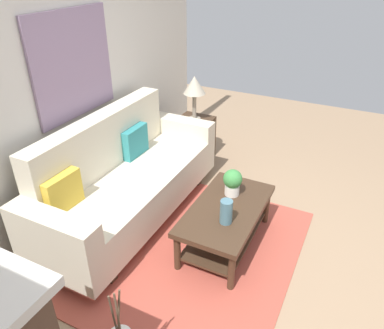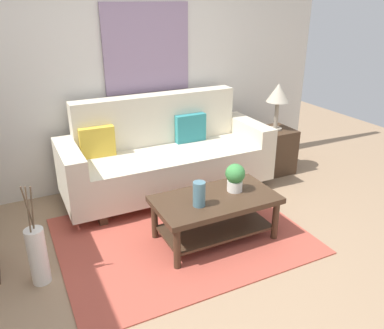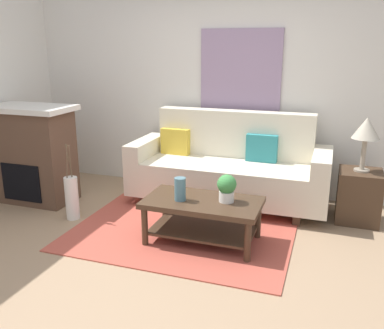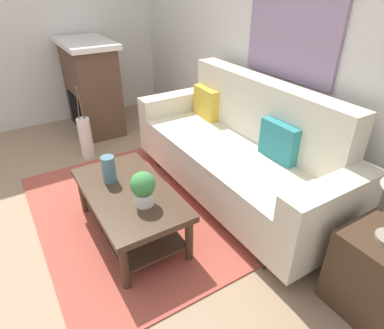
{
  "view_description": "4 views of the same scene",
  "coord_description": "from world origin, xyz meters",
  "px_view_note": "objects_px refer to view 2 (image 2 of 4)",
  "views": [
    {
      "loc": [
        -2.3,
        -0.59,
        2.43
      ],
      "look_at": [
        0.48,
        0.79,
        0.64
      ],
      "focal_mm": 34.43,
      "sensor_mm": 36.0,
      "label": 1
    },
    {
      "loc": [
        -1.29,
        -2.33,
        2.05
      ],
      "look_at": [
        0.24,
        0.75,
        0.59
      ],
      "focal_mm": 36.55,
      "sensor_mm": 36.0,
      "label": 2
    },
    {
      "loc": [
        1.35,
        -3.16,
        1.83
      ],
      "look_at": [
        0.04,
        0.66,
        0.67
      ],
      "focal_mm": 38.84,
      "sensor_mm": 36.0,
      "label": 3
    },
    {
      "loc": [
        2.3,
        -0.35,
        1.89
      ],
      "look_at": [
        0.49,
        0.77,
        0.64
      ],
      "focal_mm": 30.94,
      "sensor_mm": 36.0,
      "label": 4
    }
  ],
  "objects_px": {
    "throw_pillow_mustard": "(97,142)",
    "table_lamp": "(278,95)",
    "floor_vase": "(38,256)",
    "couch": "(166,156)",
    "side_table": "(273,150)",
    "coffee_table": "(215,209)",
    "tabletop_vase": "(199,194)",
    "throw_pillow_teal": "(190,128)",
    "framed_painting": "(147,49)",
    "potted_plant_tabletop": "(235,177)"
  },
  "relations": [
    {
      "from": "throw_pillow_teal",
      "to": "side_table",
      "type": "xyz_separation_m",
      "value": [
        1.09,
        -0.19,
        -0.4
      ]
    },
    {
      "from": "framed_painting",
      "to": "potted_plant_tabletop",
      "type": "bearing_deg",
      "value": -81.02
    },
    {
      "from": "potted_plant_tabletop",
      "to": "floor_vase",
      "type": "distance_m",
      "value": 1.76
    },
    {
      "from": "framed_painting",
      "to": "coffee_table",
      "type": "bearing_deg",
      "value": -89.29
    },
    {
      "from": "table_lamp",
      "to": "floor_vase",
      "type": "relative_size",
      "value": 1.2
    },
    {
      "from": "couch",
      "to": "table_lamp",
      "type": "xyz_separation_m",
      "value": [
        1.45,
        -0.06,
        0.56
      ]
    },
    {
      "from": "potted_plant_tabletop",
      "to": "floor_vase",
      "type": "relative_size",
      "value": 0.55
    },
    {
      "from": "floor_vase",
      "to": "potted_plant_tabletop",
      "type": "bearing_deg",
      "value": -1.34
    },
    {
      "from": "throw_pillow_mustard",
      "to": "coffee_table",
      "type": "bearing_deg",
      "value": -58.73
    },
    {
      "from": "throw_pillow_teal",
      "to": "side_table",
      "type": "distance_m",
      "value": 1.17
    },
    {
      "from": "side_table",
      "to": "table_lamp",
      "type": "distance_m",
      "value": 0.71
    },
    {
      "from": "throw_pillow_teal",
      "to": "table_lamp",
      "type": "xyz_separation_m",
      "value": [
        1.09,
        -0.19,
        0.31
      ]
    },
    {
      "from": "coffee_table",
      "to": "floor_vase",
      "type": "height_order",
      "value": "floor_vase"
    },
    {
      "from": "side_table",
      "to": "coffee_table",
      "type": "bearing_deg",
      "value": -144.21
    },
    {
      "from": "coffee_table",
      "to": "framed_painting",
      "type": "distance_m",
      "value": 1.98
    },
    {
      "from": "coffee_table",
      "to": "throw_pillow_mustard",
      "type": "bearing_deg",
      "value": 121.27
    },
    {
      "from": "throw_pillow_teal",
      "to": "coffee_table",
      "type": "relative_size",
      "value": 0.33
    },
    {
      "from": "couch",
      "to": "tabletop_vase",
      "type": "distance_m",
      "value": 1.18
    },
    {
      "from": "coffee_table",
      "to": "table_lamp",
      "type": "height_order",
      "value": "table_lamp"
    },
    {
      "from": "throw_pillow_mustard",
      "to": "framed_painting",
      "type": "bearing_deg",
      "value": 25.4
    },
    {
      "from": "tabletop_vase",
      "to": "side_table",
      "type": "distance_m",
      "value": 1.98
    },
    {
      "from": "couch",
      "to": "framed_painting",
      "type": "distance_m",
      "value": 1.21
    },
    {
      "from": "couch",
      "to": "side_table",
      "type": "relative_size",
      "value": 4.09
    },
    {
      "from": "table_lamp",
      "to": "tabletop_vase",
      "type": "bearing_deg",
      "value": -145.97
    },
    {
      "from": "floor_vase",
      "to": "throw_pillow_teal",
      "type": "bearing_deg",
      "value": 31.57
    },
    {
      "from": "throw_pillow_teal",
      "to": "floor_vase",
      "type": "bearing_deg",
      "value": -148.43
    },
    {
      "from": "table_lamp",
      "to": "throw_pillow_teal",
      "type": "bearing_deg",
      "value": 170.26
    },
    {
      "from": "throw_pillow_mustard",
      "to": "couch",
      "type": "bearing_deg",
      "value": -9.89
    },
    {
      "from": "potted_plant_tabletop",
      "to": "side_table",
      "type": "relative_size",
      "value": 0.47
    },
    {
      "from": "throw_pillow_mustard",
      "to": "table_lamp",
      "type": "distance_m",
      "value": 2.19
    },
    {
      "from": "throw_pillow_teal",
      "to": "tabletop_vase",
      "type": "height_order",
      "value": "throw_pillow_teal"
    },
    {
      "from": "coffee_table",
      "to": "floor_vase",
      "type": "relative_size",
      "value": 2.32
    },
    {
      "from": "throw_pillow_teal",
      "to": "tabletop_vase",
      "type": "bearing_deg",
      "value": -112.78
    },
    {
      "from": "throw_pillow_mustard",
      "to": "floor_vase",
      "type": "height_order",
      "value": "throw_pillow_mustard"
    },
    {
      "from": "couch",
      "to": "throw_pillow_teal",
      "type": "distance_m",
      "value": 0.45
    },
    {
      "from": "coffee_table",
      "to": "side_table",
      "type": "distance_m",
      "value": 1.76
    },
    {
      "from": "potted_plant_tabletop",
      "to": "table_lamp",
      "type": "distance_m",
      "value": 1.62
    },
    {
      "from": "tabletop_vase",
      "to": "side_table",
      "type": "bearing_deg",
      "value": 34.03
    },
    {
      "from": "floor_vase",
      "to": "throw_pillow_mustard",
      "type": "bearing_deg",
      "value": 55.79
    },
    {
      "from": "throw_pillow_teal",
      "to": "couch",
      "type": "bearing_deg",
      "value": -160.77
    },
    {
      "from": "side_table",
      "to": "framed_painting",
      "type": "xyz_separation_m",
      "value": [
        -1.45,
        0.53,
        1.27
      ]
    },
    {
      "from": "potted_plant_tabletop",
      "to": "floor_vase",
      "type": "height_order",
      "value": "potted_plant_tabletop"
    },
    {
      "from": "coffee_table",
      "to": "side_table",
      "type": "height_order",
      "value": "side_table"
    },
    {
      "from": "throw_pillow_teal",
      "to": "table_lamp",
      "type": "bearing_deg",
      "value": -9.74
    },
    {
      "from": "throw_pillow_mustard",
      "to": "floor_vase",
      "type": "distance_m",
      "value": 1.45
    },
    {
      "from": "throw_pillow_teal",
      "to": "floor_vase",
      "type": "xyz_separation_m",
      "value": [
        -1.85,
        -1.14,
        -0.44
      ]
    },
    {
      "from": "coffee_table",
      "to": "floor_vase",
      "type": "bearing_deg",
      "value": 177.07
    },
    {
      "from": "throw_pillow_mustard",
      "to": "tabletop_vase",
      "type": "xyz_separation_m",
      "value": [
        0.54,
        -1.28,
        -0.14
      ]
    },
    {
      "from": "tabletop_vase",
      "to": "table_lamp",
      "type": "distance_m",
      "value": 2.01
    },
    {
      "from": "table_lamp",
      "to": "framed_painting",
      "type": "distance_m",
      "value": 1.63
    }
  ]
}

